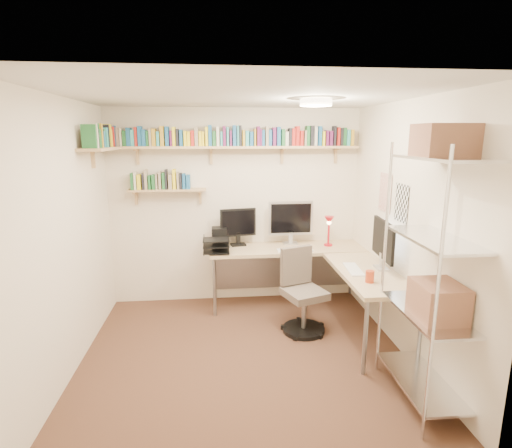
% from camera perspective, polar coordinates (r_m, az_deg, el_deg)
% --- Properties ---
extents(ground, '(3.20, 3.20, 0.00)m').
position_cam_1_polar(ground, '(4.22, -1.63, -18.28)').
color(ground, '#48271E').
rests_on(ground, ground).
extents(room_shell, '(3.24, 3.04, 2.52)m').
position_cam_1_polar(room_shell, '(3.68, -1.71, 2.97)').
color(room_shell, beige).
rests_on(room_shell, ground).
extents(wall_shelves, '(3.12, 1.09, 0.80)m').
position_cam_1_polar(wall_shelves, '(4.92, -7.86, 10.90)').
color(wall_shelves, tan).
rests_on(wall_shelves, ground).
extents(corner_desk, '(2.06, 2.01, 1.34)m').
position_cam_1_polar(corner_desk, '(4.87, 5.72, -4.18)').
color(corner_desk, tan).
rests_on(corner_desk, ground).
extents(office_chair, '(0.53, 0.54, 0.94)m').
position_cam_1_polar(office_chair, '(4.57, 6.56, -10.27)').
color(office_chair, black).
rests_on(office_chair, ground).
extents(wire_rack, '(0.46, 0.92, 2.24)m').
position_cam_1_polar(wire_rack, '(3.33, 24.55, -2.88)').
color(wire_rack, silver).
rests_on(wire_rack, ground).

